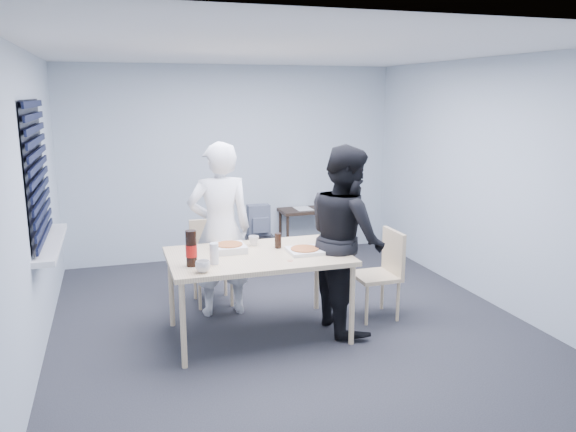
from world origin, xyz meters
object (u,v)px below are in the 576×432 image
object	(u,v)px
dining_table	(258,260)
person_black	(346,238)
person_white	(220,230)
side_table	(314,214)
mug_a	(203,266)
mug_b	(254,241)
soda_bottle	(191,249)
chair_right	(384,268)
backpack	(259,221)
chair_far	(211,255)
stool	(259,243)

from	to	relation	value
dining_table	person_black	bearing A→B (deg)	-3.64
person_white	dining_table	bearing A→B (deg)	109.21
side_table	mug_a	distance (m)	3.50
person_white	side_table	world-z (taller)	person_white
mug_a	mug_b	xyz separation A→B (m)	(0.60, 0.68, -0.00)
person_black	dining_table	bearing A→B (deg)	86.36
side_table	soda_bottle	size ratio (longest dim) A/B	3.13
chair_right	side_table	xyz separation A→B (m)	(0.13, 2.40, 0.05)
backpack	soda_bottle	xyz separation A→B (m)	(-1.12, -2.05, 0.27)
person_black	side_table	bearing A→B (deg)	-13.44
chair_right	side_table	world-z (taller)	chair_right
soda_bottle	person_black	bearing A→B (deg)	5.04
backpack	mug_a	bearing A→B (deg)	-121.77
chair_far	backpack	size ratio (longest dim) A/B	2.30
person_black	soda_bottle	distance (m)	1.48
stool	mug_a	xyz separation A→B (m)	(-1.06, -2.26, 0.47)
dining_table	stool	size ratio (longest dim) A/B	3.40
stool	mug_a	distance (m)	2.54
backpack	mug_a	xyz separation A→B (m)	(-1.06, -2.25, 0.17)
dining_table	stool	bearing A→B (deg)	75.22
person_black	stool	size ratio (longest dim) A/B	3.71
dining_table	person_white	world-z (taller)	person_white
side_table	backpack	bearing A→B (deg)	-147.92
person_black	chair_right	bearing A→B (deg)	-75.92
person_black	mug_a	xyz separation A→B (m)	(-1.41, -0.33, -0.05)
chair_far	person_black	size ratio (longest dim) A/B	0.50
chair_far	mug_b	world-z (taller)	chair_far
dining_table	mug_a	distance (m)	0.69
backpack	mug_a	distance (m)	2.49
stool	soda_bottle	world-z (taller)	soda_bottle
backpack	dining_table	bearing A→B (deg)	-111.43
dining_table	mug_b	xyz separation A→B (m)	(0.04, 0.30, 0.11)
dining_table	person_black	distance (m)	0.87
dining_table	stool	world-z (taller)	dining_table
chair_far	chair_right	xyz separation A→B (m)	(1.58, -0.97, 0.00)
mug_a	mug_b	world-z (taller)	mug_a
chair_right	backpack	size ratio (longest dim) A/B	2.30
person_black	backpack	xyz separation A→B (m)	(-0.36, 1.92, -0.22)
stool	mug_a	world-z (taller)	mug_a
person_white	soda_bottle	world-z (taller)	person_white
person_black	mug_b	distance (m)	0.89
backpack	mug_b	xyz separation A→B (m)	(-0.46, -1.57, 0.17)
chair_far	person_white	size ratio (longest dim) A/B	0.50
dining_table	soda_bottle	size ratio (longest dim) A/B	5.24
stool	person_black	bearing A→B (deg)	-79.57
side_table	mug_b	xyz separation A→B (m)	(-1.42, -2.17, 0.27)
backpack	soda_bottle	distance (m)	2.35
chair_far	soda_bottle	size ratio (longest dim) A/B	2.88
chair_far	side_table	world-z (taller)	chair_far
chair_far	chair_right	distance (m)	1.85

